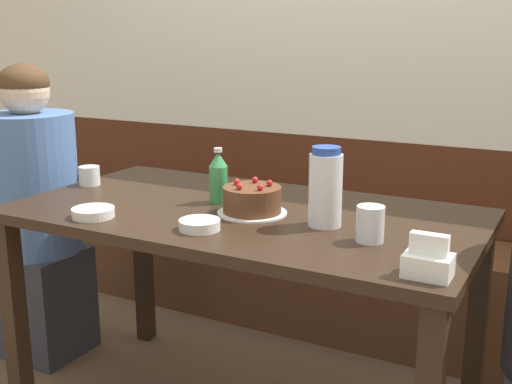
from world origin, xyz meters
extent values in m
cube|color=#4C2314|center=(0.00, 1.05, 0.42)|extent=(4.80, 0.04, 0.85)
cube|color=#56331E|center=(0.00, 0.83, 0.23)|extent=(2.69, 0.38, 0.46)
cube|color=black|center=(0.00, 0.00, 0.75)|extent=(1.48, 0.80, 0.03)
cube|color=black|center=(-0.69, -0.35, 0.37)|extent=(0.06, 0.06, 0.73)
cube|color=black|center=(-0.69, 0.35, 0.37)|extent=(0.06, 0.06, 0.73)
cube|color=black|center=(0.69, 0.35, 0.37)|extent=(0.06, 0.06, 0.73)
cylinder|color=white|center=(0.04, -0.03, 0.77)|extent=(0.22, 0.22, 0.01)
cylinder|color=#56331E|center=(0.04, -0.03, 0.81)|extent=(0.18, 0.18, 0.08)
sphere|color=red|center=(-0.01, -0.03, 0.86)|extent=(0.02, 0.02, 0.02)
sphere|color=red|center=(0.03, -0.08, 0.86)|extent=(0.02, 0.02, 0.02)
sphere|color=red|center=(0.09, -0.06, 0.86)|extent=(0.02, 0.02, 0.02)
sphere|color=red|center=(0.09, 0.01, 0.86)|extent=(0.02, 0.02, 0.02)
sphere|color=red|center=(0.03, 0.03, 0.86)|extent=(0.02, 0.02, 0.02)
cylinder|color=white|center=(0.29, -0.04, 0.87)|extent=(0.10, 0.10, 0.21)
cylinder|color=#28479E|center=(0.29, -0.04, 0.99)|extent=(0.08, 0.08, 0.02)
cylinder|color=#388E4C|center=(-0.12, 0.04, 0.83)|extent=(0.06, 0.06, 0.12)
cone|color=#388E4C|center=(-0.12, 0.04, 0.91)|extent=(0.06, 0.06, 0.05)
cylinder|color=silver|center=(-0.12, 0.04, 0.94)|extent=(0.03, 0.03, 0.01)
cube|color=white|center=(0.66, -0.31, 0.79)|extent=(0.11, 0.08, 0.05)
cube|color=white|center=(0.66, -0.31, 0.85)|extent=(0.09, 0.03, 0.05)
cylinder|color=white|center=(-0.01, -0.25, 0.78)|extent=(0.12, 0.12, 0.03)
cylinder|color=white|center=(-0.37, -0.29, 0.78)|extent=(0.13, 0.13, 0.03)
cylinder|color=silver|center=(0.46, -0.12, 0.82)|extent=(0.08, 0.08, 0.10)
cylinder|color=silver|center=(-0.67, 0.03, 0.80)|extent=(0.08, 0.08, 0.07)
cube|color=#33333D|center=(-1.00, 0.06, 0.23)|extent=(0.34, 0.30, 0.45)
cylinder|color=#4C70AD|center=(-1.00, 0.06, 0.73)|extent=(0.36, 0.36, 0.56)
sphere|color=beige|center=(-1.00, 0.06, 1.10)|extent=(0.19, 0.19, 0.19)
ellipsoid|color=#4C331E|center=(-1.00, 0.06, 1.13)|extent=(0.20, 0.20, 0.14)
camera|label=1|loc=(0.96, -1.73, 1.32)|focal=45.00mm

